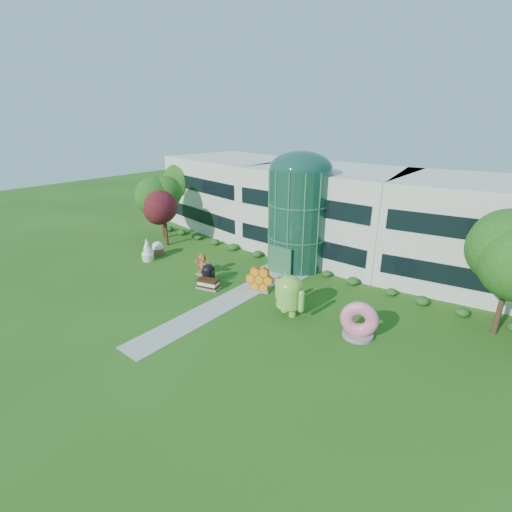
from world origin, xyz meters
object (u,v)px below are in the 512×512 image
Objects in this scene: android_green at (289,292)px; gingerbread at (202,264)px; donut at (359,319)px; android_black at (208,272)px.

android_green reaches higher than gingerbread.
android_green is 1.37× the size of donut.
android_green is 10.89m from gingerbread.
android_black is 14.55m from donut.
gingerbread is (-10.81, 1.02, -0.78)m from android_green.
gingerbread is at bearing 159.18° from donut.
android_black is 2.06m from gingerbread.
donut is (5.56, 0.43, -0.51)m from android_green.
android_green is 5.60m from donut.
android_green is 9.02m from android_black.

